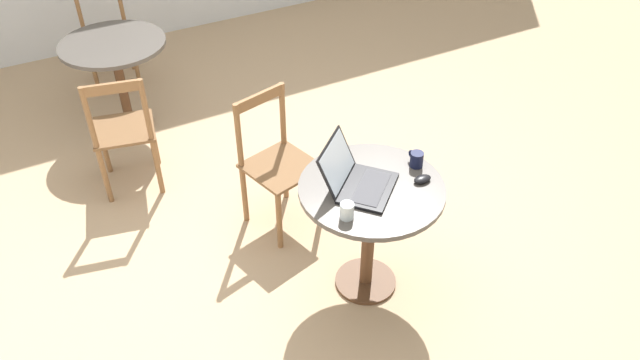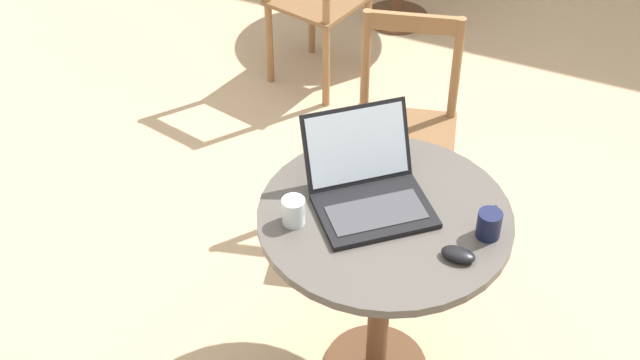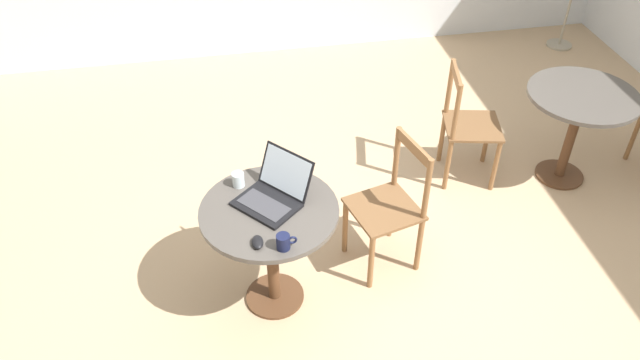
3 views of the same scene
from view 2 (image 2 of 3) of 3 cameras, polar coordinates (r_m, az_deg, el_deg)
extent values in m
plane|color=tan|center=(3.64, 6.97, -4.47)|extent=(16.00, 16.00, 0.00)
cylinder|color=#51331E|center=(2.95, 3.84, -7.54)|extent=(0.07, 0.07, 0.69)
cylinder|color=#4C4742|center=(2.70, 4.17, -2.41)|extent=(0.78, 0.78, 0.03)
cylinder|color=#51331E|center=(5.10, 4.90, 10.35)|extent=(0.36, 0.36, 0.02)
cylinder|color=brown|center=(3.46, 7.68, -2.46)|extent=(0.04, 0.04, 0.44)
cylinder|color=brown|center=(3.47, 1.97, -1.84)|extent=(0.04, 0.04, 0.44)
cylinder|color=brown|center=(3.72, 8.01, 1.13)|extent=(0.04, 0.04, 0.44)
cylinder|color=brown|center=(3.73, 2.71, 1.69)|extent=(0.04, 0.04, 0.44)
cube|color=brown|center=(3.44, 5.32, 2.59)|extent=(0.49, 0.49, 0.02)
cylinder|color=brown|center=(3.45, 8.70, 7.04)|extent=(0.04, 0.04, 0.44)
cylinder|color=brown|center=(3.47, 2.94, 7.62)|extent=(0.04, 0.04, 0.44)
cube|color=brown|center=(3.36, 6.03, 9.98)|extent=(0.12, 0.37, 0.07)
cylinder|color=brown|center=(4.68, -0.53, 10.50)|extent=(0.04, 0.04, 0.44)
cylinder|color=brown|center=(4.51, 3.04, 9.18)|extent=(0.04, 0.04, 0.44)
cylinder|color=brown|center=(4.45, -3.25, 8.70)|extent=(0.04, 0.04, 0.44)
cylinder|color=brown|center=(4.27, 0.39, 7.26)|extent=(0.04, 0.04, 0.44)
cube|color=black|center=(2.68, 3.51, -1.98)|extent=(0.41, 0.42, 0.02)
cube|color=#38383D|center=(2.66, 3.66, -2.09)|extent=(0.29, 0.30, 0.00)
cube|color=black|center=(2.72, 2.37, 2.25)|extent=(0.30, 0.32, 0.23)
cube|color=silver|center=(2.72, 2.40, 2.23)|extent=(0.27, 0.29, 0.20)
ellipsoid|color=black|center=(2.56, 8.85, -4.73)|extent=(0.06, 0.10, 0.03)
cylinder|color=#141938|center=(2.63, 10.77, -2.81)|extent=(0.07, 0.07, 0.09)
torus|color=#141938|center=(2.66, 11.06, -2.10)|extent=(0.05, 0.01, 0.05)
cylinder|color=silver|center=(2.62, -1.71, -2.00)|extent=(0.07, 0.07, 0.09)
camera|label=1|loc=(2.09, -80.14, 17.40)|focal=35.00mm
camera|label=3|loc=(2.59, 83.95, 19.28)|focal=35.00mm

